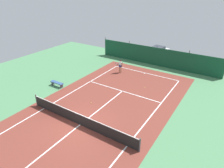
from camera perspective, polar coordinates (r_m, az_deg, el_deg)
The scene contains 9 objects.
ground_plane at distance 15.64m, azimuth -9.19°, elevation -11.56°, with size 36.00×36.00×0.00m, color #4C8456.
court_surface at distance 15.64m, azimuth -9.19°, elevation -11.55°, with size 11.02×26.60×0.01m.
tennis_net at distance 15.33m, azimuth -9.33°, elevation -10.06°, with size 10.12×0.10×1.10m.
back_fence at distance 27.35m, azimuth 12.85°, elevation 6.96°, with size 16.30×0.98×2.70m.
tennis_player at distance 23.82m, azimuth 2.41°, elevation 5.42°, with size 0.72×0.75×1.64m.
tennis_ball_near_player at distance 18.06m, azimuth -5.99°, elevation -5.43°, with size 0.07×0.07×0.07m, color #CCDB33.
tennis_ball_midcourt at distance 20.82m, azimuth 9.46°, elevation -1.04°, with size 0.07×0.07×0.07m, color #CCDB33.
parked_car at distance 29.74m, azimuth 12.98°, elevation 8.88°, with size 2.39×4.38×1.68m.
courtside_bench at distance 21.50m, azimuth -15.63°, elevation 0.23°, with size 1.60×0.40×0.49m.
Camera 1 is at (8.66, -8.81, 9.59)m, focal length 31.63 mm.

